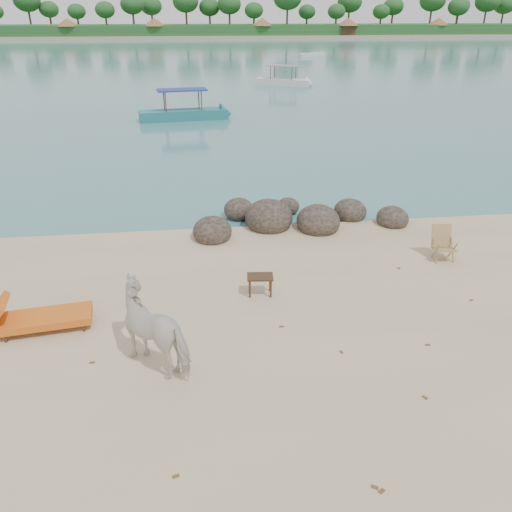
{
  "coord_description": "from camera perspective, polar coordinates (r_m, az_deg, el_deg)",
  "views": [
    {
      "loc": [
        -1.48,
        -7.6,
        5.72
      ],
      "look_at": [
        -0.3,
        2.0,
        1.0
      ],
      "focal_mm": 35.0,
      "sensor_mm": 36.0,
      "label": 1
    }
  ],
  "objects": [
    {
      "name": "water",
      "position": [
        97.78,
        -6.66,
        22.49
      ],
      "size": [
        400.0,
        400.0,
        0.0
      ],
      "primitive_type": "plane",
      "color": "#3D797A",
      "rests_on": "ground"
    },
    {
      "name": "boat_far",
      "position": [
        80.12,
        6.38,
        21.97
      ],
      "size": [
        4.97,
        2.88,
        0.57
      ],
      "primitive_type": null,
      "rotation": [
        0.0,
        0.0,
        0.39
      ],
      "color": "silver",
      "rests_on": "water"
    },
    {
      "name": "boat_mid",
      "position": [
        46.73,
        3.14,
        20.61
      ],
      "size": [
        5.45,
        3.78,
        2.71
      ],
      "primitive_type": null,
      "rotation": [
        0.0,
        0.0,
        -0.51
      ],
      "color": "silver",
      "rests_on": "water"
    },
    {
      "name": "side_table",
      "position": [
        11.14,
        0.47,
        -3.49
      ],
      "size": [
        0.61,
        0.42,
        0.46
      ],
      "primitive_type": null,
      "rotation": [
        0.0,
        0.0,
        -0.09
      ],
      "color": "#321B14",
      "rests_on": "ground"
    },
    {
      "name": "deck_chair",
      "position": [
        13.48,
        20.79,
        1.12
      ],
      "size": [
        0.59,
        0.64,
        0.86
      ],
      "primitive_type": null,
      "rotation": [
        0.0,
        0.0,
        -0.07
      ],
      "color": "#A18250",
      "rests_on": "ground"
    },
    {
      "name": "far_scenery",
      "position": [
        144.33,
        -7.08,
        24.8
      ],
      "size": [
        420.0,
        18.0,
        9.5
      ],
      "color": "#1E4C1E",
      "rests_on": "ground"
    },
    {
      "name": "boulders",
      "position": [
        14.89,
        3.96,
        4.21
      ],
      "size": [
        6.42,
        2.9,
        1.06
      ],
      "rotation": [
        0.0,
        0.0,
        -0.4
      ],
      "color": "black",
      "rests_on": "ground"
    },
    {
      "name": "dead_leaves",
      "position": [
        9.35,
        7.59,
        -11.93
      ],
      "size": [
        8.04,
        6.26,
        0.0
      ],
      "color": "brown",
      "rests_on": "ground"
    },
    {
      "name": "lounge_chair",
      "position": [
        10.8,
        -22.98,
        -6.23
      ],
      "size": [
        2.29,
        1.06,
        0.66
      ],
      "primitive_type": null,
      "rotation": [
        0.0,
        0.0,
        0.13
      ],
      "color": "#D76119",
      "rests_on": "ground"
    },
    {
      "name": "boat_near",
      "position": [
        31.17,
        -8.44,
        17.83
      ],
      "size": [
        5.97,
        2.07,
        2.85
      ],
      "primitive_type": null,
      "rotation": [
        0.0,
        0.0,
        0.13
      ],
      "color": "#1F6C72",
      "rests_on": "water"
    },
    {
      "name": "cow",
      "position": [
        9.02,
        -11.1,
        -8.04
      ],
      "size": [
        1.85,
        1.77,
        1.49
      ],
      "primitive_type": "imported",
      "rotation": [
        0.0,
        0.0,
        3.98
      ],
      "color": "silver",
      "rests_on": "ground"
    },
    {
      "name": "far_shore",
      "position": [
        177.7,
        -7.17,
        23.98
      ],
      "size": [
        420.0,
        90.0,
        1.4
      ],
      "primitive_type": "cube",
      "color": "tan",
      "rests_on": "ground"
    }
  ]
}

